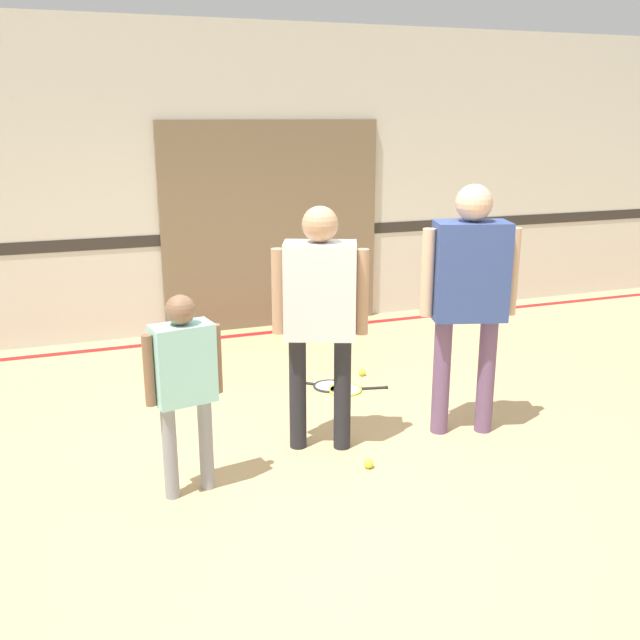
% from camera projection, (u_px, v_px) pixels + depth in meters
% --- Properties ---
extents(ground_plane, '(16.00, 16.00, 0.00)m').
position_uv_depth(ground_plane, '(329.00, 449.00, 5.04)').
color(ground_plane, tan).
extents(wall_back, '(16.00, 0.07, 3.20)m').
position_uv_depth(wall_back, '(225.00, 182.00, 7.48)').
color(wall_back, beige).
rests_on(wall_back, ground_plane).
extents(wall_panel, '(2.40, 0.05, 2.23)m').
position_uv_depth(wall_panel, '(272.00, 226.00, 7.72)').
color(wall_panel, '#756047').
rests_on(wall_panel, ground_plane).
extents(floor_stripe, '(14.40, 0.10, 0.01)m').
position_uv_depth(floor_stripe, '(237.00, 336.00, 7.62)').
color(floor_stripe, red).
rests_on(floor_stripe, ground_plane).
extents(person_instructor, '(0.61, 0.42, 1.71)m').
position_uv_depth(person_instructor, '(320.00, 303.00, 4.79)').
color(person_instructor, '#232328').
rests_on(person_instructor, ground_plane).
extents(person_student_left, '(0.48, 0.26, 1.28)m').
position_uv_depth(person_student_left, '(184.00, 374.00, 4.26)').
color(person_student_left, gray).
rests_on(person_student_left, ground_plane).
extents(person_student_right, '(0.67, 0.41, 1.83)m').
position_uv_depth(person_student_right, '(469.00, 284.00, 5.03)').
color(person_student_right, '#6B4C70').
rests_on(person_student_right, ground_plane).
extents(racket_spare_on_floor, '(0.55, 0.34, 0.03)m').
position_uv_depth(racket_spare_on_floor, '(347.00, 389.00, 6.12)').
color(racket_spare_on_floor, '#C6D838').
rests_on(racket_spare_on_floor, ground_plane).
extents(racket_second_spare, '(0.49, 0.43, 0.03)m').
position_uv_depth(racket_second_spare, '(327.00, 386.00, 6.20)').
color(racket_second_spare, '#28282D').
rests_on(racket_second_spare, ground_plane).
extents(tennis_ball_near_instructor, '(0.07, 0.07, 0.07)m').
position_uv_depth(tennis_ball_near_instructor, '(369.00, 463.00, 4.77)').
color(tennis_ball_near_instructor, '#CCE038').
rests_on(tennis_ball_near_instructor, ground_plane).
extents(tennis_ball_by_spare_racket, '(0.07, 0.07, 0.07)m').
position_uv_depth(tennis_ball_by_spare_racket, '(362.00, 372.00, 6.46)').
color(tennis_ball_by_spare_racket, '#CCE038').
rests_on(tennis_ball_by_spare_racket, ground_plane).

